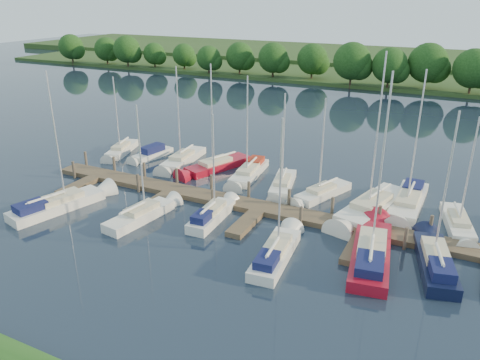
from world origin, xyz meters
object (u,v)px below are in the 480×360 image
at_px(motorboat, 152,155).
at_px(sailboat_n_5, 282,186).
at_px(dock, 258,211).
at_px(sailboat_n_0, 121,151).
at_px(sailboat_s_2, 212,216).

height_order(motorboat, sailboat_n_5, sailboat_n_5).
bearing_deg(motorboat, dock, 164.58).
bearing_deg(sailboat_n_5, sailboat_n_0, -16.64).
distance_m(sailboat_n_0, motorboat, 3.72).
bearing_deg(sailboat_s_2, sailboat_n_0, 147.29).
bearing_deg(motorboat, sailboat_n_0, 13.36).
bearing_deg(motorboat, sailboat_s_2, 152.39).
relative_size(sailboat_n_5, sailboat_s_2, 1.03).
xyz_separation_m(motorboat, sailboat_n_5, (14.92, -1.65, -0.07)).
relative_size(dock, sailboat_s_2, 4.79).
distance_m(dock, motorboat, 16.67).
height_order(sailboat_n_0, sailboat_s_2, sailboat_n_0).
bearing_deg(sailboat_s_2, dock, 39.89).
height_order(dock, motorboat, motorboat).
relative_size(dock, sailboat_n_0, 4.78).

